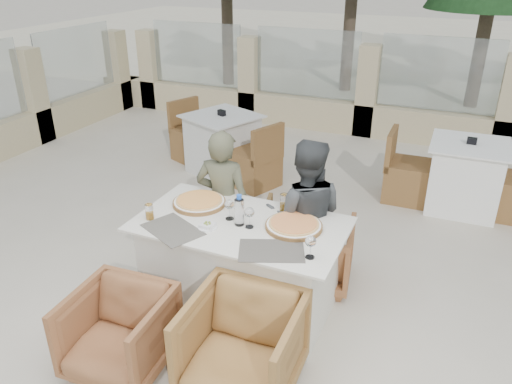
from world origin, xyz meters
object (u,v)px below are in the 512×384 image
at_px(diner_right, 305,218).
at_px(bg_table_b, 465,177).
at_px(armchair_near_left, 119,332).
at_px(armchair_near_right, 242,347).
at_px(pizza_right, 294,225).
at_px(bg_table_a, 223,144).
at_px(olive_dish, 208,225).
at_px(beer_glass_left, 149,212).
at_px(wine_glass_near, 249,216).
at_px(dining_table, 241,265).
at_px(wine_glass_centre, 229,208).
at_px(wine_glass_corner, 311,246).
at_px(pizza_left, 199,201).
at_px(armchair_far_left, 238,227).
at_px(armchair_far_right, 315,251).
at_px(beer_glass_right, 284,203).
at_px(diner_left, 223,203).

relative_size(diner_right, bg_table_b, 0.83).
distance_m(armchair_near_left, armchair_near_right, 0.86).
relative_size(pizza_right, bg_table_a, 0.26).
distance_m(olive_dish, armchair_near_right, 0.95).
bearing_deg(beer_glass_left, wine_glass_near, 14.02).
xyz_separation_m(dining_table, armchair_near_right, (0.37, -0.77, -0.05)).
bearing_deg(pizza_right, dining_table, -167.17).
distance_m(wine_glass_centre, armchair_near_left, 1.18).
relative_size(wine_glass_corner, bg_table_a, 0.11).
relative_size(dining_table, bg_table_b, 0.98).
xyz_separation_m(pizza_left, armchair_near_right, (0.81, -0.91, -0.47)).
distance_m(armchair_far_left, bg_table_b, 2.66).
relative_size(wine_glass_near, armchair_near_left, 0.28).
distance_m(dining_table, armchair_near_left, 1.06).
bearing_deg(pizza_left, dining_table, -18.67).
distance_m(pizza_right, diner_right, 0.37).
height_order(armchair_far_left, bg_table_b, bg_table_b).
height_order(armchair_far_left, armchair_near_right, armchair_near_right).
bearing_deg(dining_table, armchair_near_right, -64.25).
distance_m(wine_glass_near, bg_table_a, 2.92).
relative_size(dining_table, armchair_far_right, 2.50).
relative_size(pizza_left, wine_glass_corner, 2.34).
xyz_separation_m(wine_glass_centre, wine_glass_near, (0.19, -0.06, 0.00)).
relative_size(pizza_right, wine_glass_centre, 2.33).
relative_size(armchair_near_left, bg_table_a, 0.40).
bearing_deg(beer_glass_left, diner_right, 32.19).
xyz_separation_m(armchair_far_left, armchair_near_right, (0.75, -1.49, 0.06)).
bearing_deg(beer_glass_right, armchair_near_left, -118.94).
height_order(pizza_right, diner_left, diner_left).
relative_size(pizza_left, diner_left, 0.33).
height_order(diner_left, bg_table_b, diner_left).
height_order(wine_glass_near, bg_table_b, wine_glass_near).
height_order(wine_glass_centre, wine_glass_near, same).
distance_m(armchair_near_right, bg_table_a, 3.66).
bearing_deg(armchair_far_right, armchair_near_right, 77.49).
height_order(armchair_far_left, armchair_far_right, armchair_far_right).
distance_m(diner_left, bg_table_b, 2.88).
height_order(wine_glass_centre, diner_left, diner_left).
xyz_separation_m(pizza_left, beer_glass_left, (-0.23, -0.37, 0.03)).
bearing_deg(wine_glass_near, diner_right, 58.74).
relative_size(armchair_far_left, armchair_near_right, 0.83).
height_order(dining_table, bg_table_b, same).
xyz_separation_m(wine_glass_corner, diner_right, (-0.26, 0.68, -0.19)).
bearing_deg(pizza_right, olive_dish, -157.18).
bearing_deg(pizza_right, bg_table_a, 127.60).
bearing_deg(armchair_far_right, olive_dish, 39.81).
bearing_deg(armchair_near_right, armchair_far_left, 114.79).
relative_size(wine_glass_near, bg_table_a, 0.11).
bearing_deg(bg_table_a, diner_right, -25.64).
bearing_deg(beer_glass_right, wine_glass_corner, -54.84).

